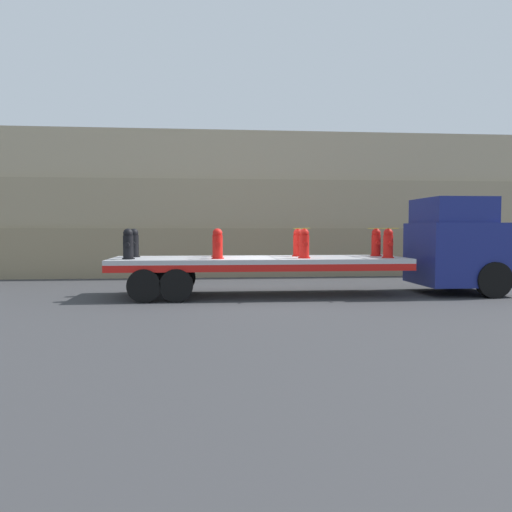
% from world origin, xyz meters
% --- Properties ---
extents(ground_plane, '(120.00, 120.00, 0.00)m').
position_xyz_m(ground_plane, '(0.00, 0.00, 0.00)').
color(ground_plane, '#38383A').
extents(rock_cliff, '(60.00, 3.30, 6.26)m').
position_xyz_m(rock_cliff, '(0.00, 7.48, 3.13)').
color(rock_cliff, gray).
rests_on(rock_cliff, ground_plane).
extents(truck_cab, '(2.72, 2.63, 3.02)m').
position_xyz_m(truck_cab, '(6.48, 0.00, 1.53)').
color(truck_cab, navy).
rests_on(truck_cab, ground_plane).
extents(flatbed_trailer, '(8.94, 2.60, 1.18)m').
position_xyz_m(flatbed_trailer, '(-0.70, 0.00, 0.95)').
color(flatbed_trailer, '#B2B2B7').
rests_on(flatbed_trailer, ground_plane).
extents(fire_hydrant_black_near_0, '(0.37, 0.52, 0.89)m').
position_xyz_m(fire_hydrant_black_near_0, '(-3.87, -0.55, 1.61)').
color(fire_hydrant_black_near_0, black).
rests_on(fire_hydrant_black_near_0, flatbed_trailer).
extents(fire_hydrant_black_far_0, '(0.37, 0.52, 0.89)m').
position_xyz_m(fire_hydrant_black_far_0, '(-3.87, 0.55, 1.61)').
color(fire_hydrant_black_far_0, black).
rests_on(fire_hydrant_black_far_0, flatbed_trailer).
extents(fire_hydrant_red_near_1, '(0.37, 0.52, 0.89)m').
position_xyz_m(fire_hydrant_red_near_1, '(-1.29, -0.55, 1.61)').
color(fire_hydrant_red_near_1, red).
rests_on(fire_hydrant_red_near_1, flatbed_trailer).
extents(fire_hydrant_red_far_1, '(0.37, 0.52, 0.89)m').
position_xyz_m(fire_hydrant_red_far_1, '(-1.29, 0.55, 1.61)').
color(fire_hydrant_red_far_1, red).
rests_on(fire_hydrant_red_far_1, flatbed_trailer).
extents(fire_hydrant_red_near_2, '(0.37, 0.52, 0.89)m').
position_xyz_m(fire_hydrant_red_near_2, '(1.29, -0.55, 1.61)').
color(fire_hydrant_red_near_2, red).
rests_on(fire_hydrant_red_near_2, flatbed_trailer).
extents(fire_hydrant_red_far_2, '(0.37, 0.52, 0.89)m').
position_xyz_m(fire_hydrant_red_far_2, '(1.29, 0.55, 1.61)').
color(fire_hydrant_red_far_2, red).
rests_on(fire_hydrant_red_far_2, flatbed_trailer).
extents(fire_hydrant_red_near_3, '(0.37, 0.52, 0.89)m').
position_xyz_m(fire_hydrant_red_near_3, '(3.87, -0.55, 1.61)').
color(fire_hydrant_red_near_3, red).
rests_on(fire_hydrant_red_near_3, flatbed_trailer).
extents(fire_hydrant_red_far_3, '(0.37, 0.52, 0.89)m').
position_xyz_m(fire_hydrant_red_far_3, '(3.87, 0.55, 1.61)').
color(fire_hydrant_red_far_3, red).
rests_on(fire_hydrant_red_far_3, flatbed_trailer).
extents(cargo_strap_rear, '(0.05, 2.70, 0.01)m').
position_xyz_m(cargo_strap_rear, '(1.29, 0.00, 2.08)').
color(cargo_strap_rear, yellow).
rests_on(cargo_strap_rear, fire_hydrant_red_near_2).
extents(cargo_strap_middle, '(0.05, 2.70, 0.01)m').
position_xyz_m(cargo_strap_middle, '(3.87, 0.00, 2.08)').
color(cargo_strap_middle, yellow).
rests_on(cargo_strap_middle, fire_hydrant_red_near_3).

